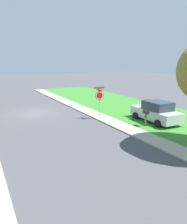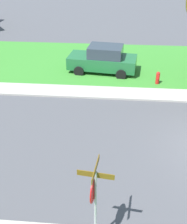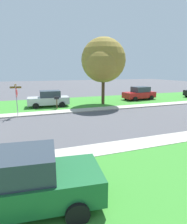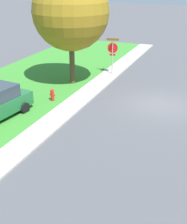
# 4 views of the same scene
# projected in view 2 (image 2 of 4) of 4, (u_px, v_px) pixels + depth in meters

# --- Properties ---
(lawn_east) EXTENTS (8.00, 56.00, 0.08)m
(lawn_east) POSITION_uv_depth(u_px,v_px,m) (12.00, 59.00, 20.14)
(lawn_east) COLOR #38842D
(lawn_east) RESTS_ON ground
(stop_sign_far_corner) EXTENTS (0.92, 0.92, 2.77)m
(stop_sign_far_corner) POSITION_uv_depth(u_px,v_px,m) (94.00, 193.00, 6.97)
(stop_sign_far_corner) COLOR #9E9EA3
(stop_sign_far_corner) RESTS_ON ground
(car_green_kerbside_mid) EXTENTS (2.41, 4.48, 1.76)m
(car_green_kerbside_mid) POSITION_uv_depth(u_px,v_px,m) (103.00, 59.00, 17.77)
(car_green_kerbside_mid) COLOR #1E6033
(car_green_kerbside_mid) RESTS_ON ground
(fire_hydrant) EXTENTS (0.38, 0.22, 0.83)m
(fire_hydrant) POSITION_uv_depth(u_px,v_px,m) (158.00, 78.00, 16.38)
(fire_hydrant) COLOR red
(fire_hydrant) RESTS_ON ground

